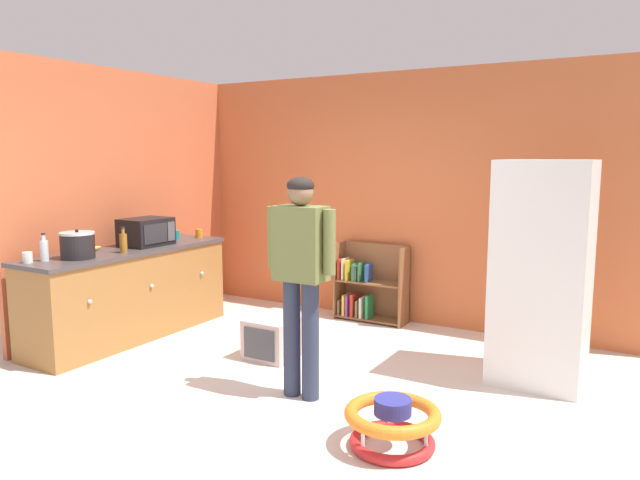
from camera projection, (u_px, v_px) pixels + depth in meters
name	position (u px, v px, depth m)	size (l,w,h in m)	color
ground_plane	(295.00, 392.00, 4.59)	(12.00, 12.00, 0.00)	silver
back_wall	(411.00, 199.00, 6.39)	(5.20, 0.06, 2.70)	#C9673A
left_side_wall	(129.00, 199.00, 6.39)	(0.06, 2.99, 2.70)	#CB623B
kitchen_counter	(130.00, 293.00, 5.94)	(0.65, 2.21, 0.90)	#9F6B35
refrigerator	(542.00, 273.00, 4.72)	(0.73, 0.68, 1.78)	white
bookshelf	(367.00, 287.00, 6.57)	(0.80, 0.28, 0.85)	brown
standing_person	(301.00, 267.00, 4.37)	(0.57, 0.22, 1.66)	#2E354E
baby_walker	(392.00, 423.00, 3.70)	(0.60, 0.60, 0.32)	red
pet_carrier	(277.00, 336.00, 5.42)	(0.42, 0.55, 0.36)	beige
microwave	(146.00, 232.00, 6.06)	(0.37, 0.48, 0.28)	black
crock_pot	(78.00, 245.00, 5.29)	(0.30, 0.30, 0.27)	black
banana_bunch	(94.00, 248.00, 5.73)	(0.12, 0.16, 0.04)	gold
clear_bottle	(44.00, 250.00, 5.16)	(0.07, 0.07, 0.25)	silver
amber_bottle	(123.00, 242.00, 5.61)	(0.07, 0.07, 0.25)	#9E661E
white_cup	(28.00, 257.00, 5.08)	(0.08, 0.08, 0.10)	white
red_cup	(85.00, 249.00, 5.55)	(0.08, 0.08, 0.10)	red
orange_cup	(199.00, 233.00, 6.66)	(0.08, 0.08, 0.10)	orange
teal_cup	(176.00, 235.00, 6.54)	(0.08, 0.08, 0.10)	teal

